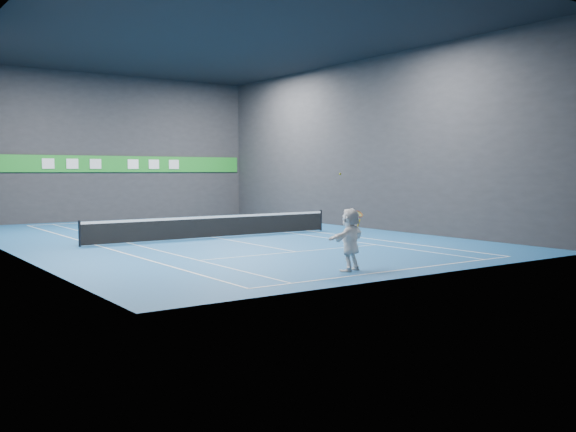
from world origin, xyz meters
TOP-DOWN VIEW (x-y plane):
  - ground at (0.00, 0.00)m, footprint 26.00×26.00m
  - ceiling at (0.00, 0.00)m, footprint 26.00×26.00m
  - wall_back at (0.00, 13.00)m, footprint 18.00×0.10m
  - wall_front at (0.00, -13.00)m, footprint 18.00×0.10m
  - wall_left at (-9.00, 0.00)m, footprint 0.10×26.00m
  - wall_right at (9.00, 0.00)m, footprint 0.10×26.00m
  - baseline_near at (0.00, -11.89)m, footprint 10.98×0.08m
  - baseline_far at (0.00, 11.89)m, footprint 10.98×0.08m
  - sideline_doubles_left at (-5.49, 0.00)m, footprint 0.08×23.78m
  - sideline_doubles_right at (5.49, 0.00)m, footprint 0.08×23.78m
  - sideline_singles_left at (-4.11, 0.00)m, footprint 0.06×23.78m
  - sideline_singles_right at (4.11, 0.00)m, footprint 0.06×23.78m
  - service_line_near at (0.00, -6.40)m, footprint 8.23×0.06m
  - service_line_far at (0.00, 6.40)m, footprint 8.23×0.06m
  - center_service_line at (0.00, 0.00)m, footprint 0.06×12.80m
  - player at (-1.37, -11.12)m, footprint 1.88×1.16m
  - tennis_ball at (-1.70, -11.02)m, footprint 0.07×0.07m
  - tennis_net at (0.00, 0.00)m, footprint 12.50×0.10m
  - sponsor_banner at (0.00, 12.93)m, footprint 17.64×0.11m
  - tennis_racket at (-1.02, -11.08)m, footprint 0.45×0.33m

SIDE VIEW (x-z plane):
  - ground at x=0.00m, z-range 0.00..0.00m
  - baseline_near at x=0.00m, z-range 0.00..0.01m
  - baseline_far at x=0.00m, z-range 0.00..0.01m
  - sideline_doubles_left at x=-5.49m, z-range 0.00..0.01m
  - sideline_doubles_right at x=5.49m, z-range 0.00..0.01m
  - sideline_singles_left at x=-4.11m, z-range 0.00..0.01m
  - sideline_singles_right at x=4.11m, z-range 0.00..0.01m
  - service_line_near at x=0.00m, z-range 0.00..0.01m
  - service_line_far at x=0.00m, z-range 0.00..0.01m
  - center_service_line at x=0.00m, z-range 0.00..0.01m
  - tennis_net at x=0.00m, z-range 0.00..1.07m
  - player at x=-1.37m, z-range 0.00..1.93m
  - tennis_racket at x=-1.02m, z-range 1.43..1.96m
  - tennis_ball at x=-1.70m, z-range 2.94..3.00m
  - sponsor_banner at x=0.00m, z-range 3.00..4.00m
  - wall_back at x=0.00m, z-range 0.00..9.00m
  - wall_front at x=0.00m, z-range 0.00..9.00m
  - wall_left at x=-9.00m, z-range 0.00..9.00m
  - wall_right at x=9.00m, z-range 0.00..9.00m
  - ceiling at x=0.00m, z-range 9.00..9.00m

